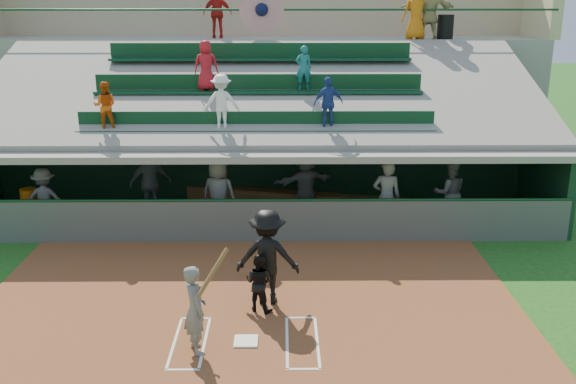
{
  "coord_description": "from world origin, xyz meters",
  "views": [
    {
      "loc": [
        0.67,
        -10.36,
        6.06
      ],
      "look_at": [
        0.8,
        3.5,
        1.8
      ],
      "focal_mm": 40.0,
      "sensor_mm": 36.0,
      "label": 1
    }
  ],
  "objects_px": {
    "batter_at_plate": "(195,309)",
    "catcher": "(259,282)",
    "home_plate": "(246,341)",
    "water_cooler": "(29,197)",
    "trash_bin": "(445,27)",
    "white_table": "(29,216)"
  },
  "relations": [
    {
      "from": "batter_at_plate",
      "to": "catcher",
      "type": "bearing_deg",
      "value": 55.89
    },
    {
      "from": "home_plate",
      "to": "batter_at_plate",
      "type": "relative_size",
      "value": 0.22
    },
    {
      "from": "home_plate",
      "to": "batter_at_plate",
      "type": "height_order",
      "value": "batter_at_plate"
    },
    {
      "from": "home_plate",
      "to": "water_cooler",
      "type": "xyz_separation_m",
      "value": [
        -6.14,
        6.13,
        0.85
      ]
    },
    {
      "from": "batter_at_plate",
      "to": "home_plate",
      "type": "bearing_deg",
      "value": 19.64
    },
    {
      "from": "home_plate",
      "to": "batter_at_plate",
      "type": "bearing_deg",
      "value": -160.36
    },
    {
      "from": "catcher",
      "to": "trash_bin",
      "type": "distance_m",
      "value": 13.47
    },
    {
      "from": "white_table",
      "to": "catcher",
      "type": "bearing_deg",
      "value": -23.02
    },
    {
      "from": "batter_at_plate",
      "to": "trash_bin",
      "type": "bearing_deg",
      "value": 60.57
    },
    {
      "from": "white_table",
      "to": "water_cooler",
      "type": "relative_size",
      "value": 1.62
    },
    {
      "from": "batter_at_plate",
      "to": "water_cooler",
      "type": "xyz_separation_m",
      "value": [
        -5.29,
        6.43,
        0.03
      ]
    },
    {
      "from": "catcher",
      "to": "white_table",
      "type": "bearing_deg",
      "value": -12.03
    },
    {
      "from": "home_plate",
      "to": "batter_at_plate",
      "type": "xyz_separation_m",
      "value": [
        -0.85,
        -0.3,
        0.81
      ]
    },
    {
      "from": "batter_at_plate",
      "to": "trash_bin",
      "type": "distance_m",
      "value": 15.18
    },
    {
      "from": "home_plate",
      "to": "trash_bin",
      "type": "xyz_separation_m",
      "value": [
        6.33,
        12.41,
        4.98
      ]
    },
    {
      "from": "water_cooler",
      "to": "home_plate",
      "type": "bearing_deg",
      "value": -44.93
    },
    {
      "from": "white_table",
      "to": "trash_bin",
      "type": "bearing_deg",
      "value": 40.84
    },
    {
      "from": "home_plate",
      "to": "trash_bin",
      "type": "bearing_deg",
      "value": 62.99
    },
    {
      "from": "catcher",
      "to": "water_cooler",
      "type": "distance_m",
      "value": 8.01
    },
    {
      "from": "catcher",
      "to": "batter_at_plate",
      "type": "bearing_deg",
      "value": 80.89
    },
    {
      "from": "home_plate",
      "to": "white_table",
      "type": "relative_size",
      "value": 0.6
    },
    {
      "from": "white_table",
      "to": "water_cooler",
      "type": "xyz_separation_m",
      "value": [
        0.05,
        0.05,
        0.53
      ]
    }
  ]
}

